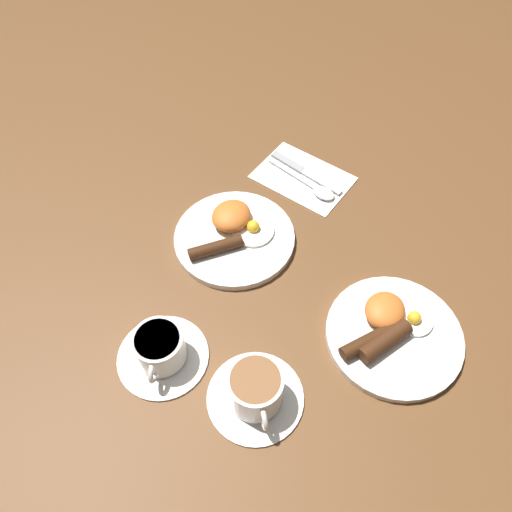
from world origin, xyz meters
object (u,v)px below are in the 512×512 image
teacup_far (255,391)px  knife (302,170)px  spoon (317,189)px  breakfast_plate_near (234,234)px  teacup_near (161,350)px  breakfast_plate_far (391,332)px

teacup_far → knife: size_ratio=0.84×
spoon → breakfast_plate_near: bearing=-101.7°
teacup_near → teacup_far: size_ratio=0.99×
teacup_far → spoon: 0.47m
breakfast_plate_far → teacup_near: 0.39m
breakfast_plate_near → spoon: 0.22m
breakfast_plate_far → teacup_far: teacup_far is taller
breakfast_plate_far → spoon: (-0.23, -0.28, -0.01)m
breakfast_plate_near → teacup_far: size_ratio=1.52×
knife → spoon: size_ratio=1.05×
breakfast_plate_far → knife: 0.42m
spoon → knife: bearing=158.7°
breakfast_plate_far → knife: size_ratio=1.25×
breakfast_plate_near → teacup_far: 0.33m
breakfast_plate_far → teacup_far: bearing=-30.7°
teacup_near → teacup_far: 0.17m
teacup_far → knife: (-0.48, -0.20, -0.03)m
knife → spoon: bearing=-22.3°
teacup_near → knife: bearing=-176.6°
teacup_near → knife: (-0.51, -0.03, -0.02)m
teacup_near → teacup_far: bearing=99.4°
knife → breakfast_plate_near: bearing=-86.9°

